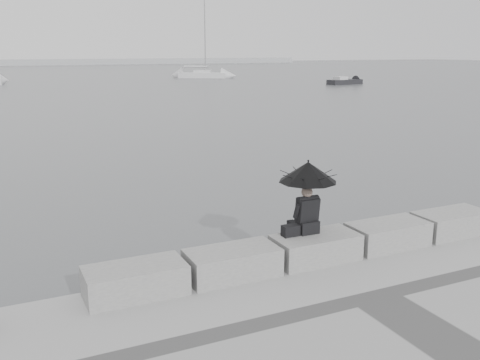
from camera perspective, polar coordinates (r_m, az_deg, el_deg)
ground at (r=10.74m, az=6.59°, el=-10.17°), size 360.00×360.00×0.00m
stone_block_far_left at (r=8.83m, az=-11.10°, el=-10.50°), size 1.60×0.80×0.50m
stone_block_left at (r=9.33m, az=-0.83°, el=-8.85°), size 1.60×0.80×0.50m
stone_block_centre at (r=10.10m, az=8.06°, el=-7.18°), size 1.60×0.80×0.50m
stone_block_right at (r=11.08m, az=15.47°, el=-5.65°), size 1.60×0.80×0.50m
stone_block_far_right at (r=12.22m, az=21.57°, el=-4.31°), size 1.60×0.80×0.50m
seated_person at (r=9.86m, az=7.26°, el=-0.16°), size 1.08×1.08×1.39m
bag at (r=9.89m, az=5.42°, el=-5.39°), size 0.32×0.18×0.21m
sailboat_right at (r=85.49m, az=-4.01°, el=11.17°), size 7.55×5.95×12.90m
small_motorboat at (r=70.67m, az=11.11°, el=10.25°), size 5.04×2.27×1.10m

